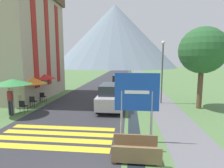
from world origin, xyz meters
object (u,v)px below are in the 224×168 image
Objects in this scene: cafe_umbrella_middle_orange at (32,80)px; person_seated_far at (20,100)px; parked_car_near at (111,96)px; tree_by_path at (202,51)px; cafe_chair_far_left at (43,96)px; hotel_building at (19,38)px; cafe_umbrella_rear_red at (43,76)px; footbridge at (136,151)px; road_sign at (137,98)px; cafe_chair_near_left at (23,105)px; parked_car_far at (119,82)px; cafe_umbrella_front_green at (12,82)px; cafe_chair_middle at (33,101)px; person_standing_terrace at (10,100)px; streetlamp at (162,67)px.

cafe_umbrella_middle_orange is 1.90× the size of person_seated_far.
parked_car_near is 0.78× the size of tree_by_path.
person_seated_far is (-0.69, -2.01, 0.15)m from cafe_chair_far_left.
hotel_building reaches higher than cafe_umbrella_rear_red.
footbridge is at bearing -62.91° from cafe_chair_far_left.
cafe_umbrella_middle_orange reaches higher than parked_car_near.
road_sign reaches higher than parked_car_near.
cafe_chair_near_left is 0.38× the size of cafe_umbrella_middle_orange.
parked_car_far is at bearing 96.51° from road_sign.
cafe_chair_near_left is 0.35× the size of cafe_umbrella_front_green.
cafe_umbrella_middle_orange is (-0.41, 0.78, 1.45)m from cafe_chair_middle.
parked_car_far reaches higher than cafe_chair_middle.
cafe_umbrella_front_green is (-7.82, 3.10, 0.21)m from road_sign.
person_standing_terrace is at bearing -166.81° from tree_by_path.
person_standing_terrace is 0.30× the size of tree_by_path.
cafe_chair_far_left is 3.71m from person_standing_terrace.
cafe_chair_far_left is 1.73m from cafe_umbrella_middle_orange.
parked_car_far is 5.12× the size of cafe_chair_near_left.
cafe_umbrella_rear_red is (-0.56, 4.07, 1.60)m from cafe_chair_near_left.
cafe_chair_far_left is at bearing 85.73° from person_standing_terrace.
cafe_umbrella_rear_red is 0.40× the size of tree_by_path.
parked_car_far is 11.30m from person_seated_far.
footbridge is (10.59, -9.78, -5.37)m from hotel_building.
cafe_chair_middle is 0.48× the size of person_standing_terrace.
cafe_umbrella_rear_red is at bearing -137.06° from parked_car_far.
hotel_building is 13.29m from streetlamp.
hotel_building reaches higher than cafe_chair_middle.
tree_by_path reaches higher than cafe_umbrella_rear_red.
hotel_building is at bearing 160.32° from parked_car_near.
cafe_umbrella_front_green is at bearing 158.35° from road_sign.
cafe_umbrella_middle_orange is (-0.16, 2.59, -0.21)m from cafe_umbrella_front_green.
cafe_chair_near_left is at bearing -82.12° from cafe_umbrella_rear_red.
tree_by_path is (6.39, -7.71, 3.30)m from parked_car_far.
parked_car_near is 6.72m from person_seated_far.
cafe_chair_near_left is at bearing -86.79° from cafe_chair_middle.
cafe_umbrella_rear_red is (-6.37, 2.29, 1.21)m from parked_car_near.
cafe_chair_middle is 12.98m from tree_by_path.
streetlamp is (3.98, 1.93, 2.11)m from parked_car_near.
cafe_umbrella_middle_orange reaches higher than cafe_chair_far_left.
streetlamp reaches higher than cafe_umbrella_middle_orange.
parked_car_near is 1.97× the size of cafe_umbrella_rear_red.
road_sign is 8.48m from person_standing_terrace.
road_sign reaches higher than cafe_umbrella_front_green.
road_sign is 13.74m from parked_car_far.
cafe_umbrella_rear_red is at bearing 136.62° from road_sign.
road_sign is 1.77× the size of footbridge.
streetlamp is at bearing 74.35° from footbridge.
cafe_umbrella_rear_red is (-6.48, -6.03, 1.21)m from parked_car_far.
parked_car_far is at bearing 53.13° from person_seated_far.
hotel_building reaches higher than person_standing_terrace.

